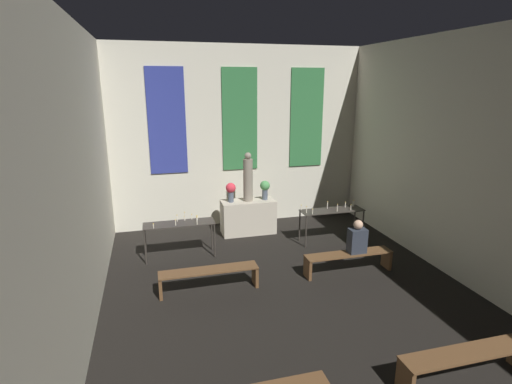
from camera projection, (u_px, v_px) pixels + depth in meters
wall_back at (239, 136)px, 10.91m from camera, size 7.11×0.16×4.85m
wall_left at (53, 215)px, 4.47m from camera, size 0.12×12.10×4.85m
altar at (248, 217)px, 10.54m from camera, size 1.41×0.61×0.89m
statue at (248, 178)px, 10.27m from camera, size 0.24×0.24×1.27m
flower_vase_left at (231, 190)px, 10.23m from camera, size 0.26×0.26×0.51m
flower_vase_right at (265, 188)px, 10.46m from camera, size 0.26×0.26×0.51m
candle_rack_left at (179, 227)px, 8.98m from camera, size 1.58×0.48×1.03m
candle_rack_right at (332, 213)px, 9.91m from camera, size 1.58×0.48×1.02m
pew_second_right at (466, 360)px, 5.27m from camera, size 1.88×0.36×0.44m
pew_back_left at (209, 275)px, 7.60m from camera, size 1.88×0.36×0.44m
pew_back_right at (348, 258)px, 8.33m from camera, size 1.88×0.36×0.44m
person_seated at (357, 238)px, 8.26m from camera, size 0.36×0.24×0.71m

